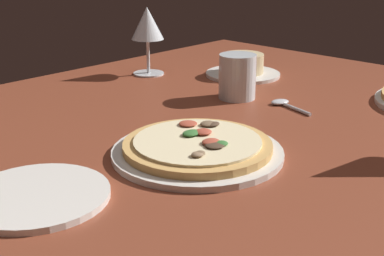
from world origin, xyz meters
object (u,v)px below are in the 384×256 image
Objects in this scene: side_plate at (37,196)px; water_glass at (237,79)px; ramekin_on_saucer at (243,67)px; pizza_main at (198,148)px; spoon at (284,104)px; wine_glass_far at (147,26)px.

water_glass is at bearing 10.74° from side_plate.
ramekin_on_saucer is at bearing 16.93° from side_plate.
spoon is at bearing 9.03° from pizza_main.
water_glass is at bearing 28.10° from pizza_main.
wine_glass_far is 1.54× the size of spoon.
ramekin_on_saucer is 1.69× the size of spoon.
water_glass is at bearing -145.51° from ramekin_on_saucer.
pizza_main is 1.47× the size of ramekin_on_saucer.
water_glass is 0.87× the size of spoon.
ramekin_on_saucer is (45.05, 26.53, 0.92)cm from pizza_main.
side_plate is at bearing 168.35° from pizza_main.
side_plate is (-53.97, -10.24, -3.57)cm from water_glass.
spoon is (56.05, -0.26, 0.01)cm from side_plate.
wine_glass_far is (-14.83, 17.97, 9.78)cm from ramekin_on_saucer.
wine_glass_far is 0.87× the size of side_plate.
pizza_main is 31.35cm from spoon.
ramekin_on_saucer is at bearing -50.47° from wine_glass_far.
wine_glass_far reaches higher than pizza_main.
side_plate is (-70.15, -21.36, -1.68)cm from ramekin_on_saucer.
side_plate is 1.78× the size of spoon.
ramekin_on_saucer is at bearing 30.50° from pizza_main.
spoon reaches higher than side_plate.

